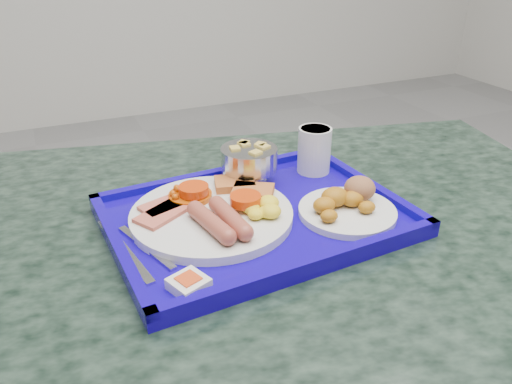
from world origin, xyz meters
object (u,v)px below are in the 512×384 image
main_plate (216,211)px  bread_plate (348,204)px  juice_cup (314,149)px  table (262,313)px  tray (256,217)px  fruit_bowl (249,160)px

main_plate → bread_plate: size_ratio=1.64×
main_plate → bread_plate: bearing=-19.2°
bread_plate → juice_cup: (0.03, 0.16, 0.03)m
table → tray: (-0.01, 0.00, 0.20)m
juice_cup → bread_plate: bearing=-100.3°
main_plate → juice_cup: (0.23, 0.09, 0.03)m
main_plate → fruit_bowl: fruit_bowl is taller
tray → main_plate: size_ratio=1.88×
main_plate → table: bearing=-14.3°
juice_cup → main_plate: bearing=-157.9°
tray → fruit_bowl: 0.13m
tray → bread_plate: bearing=-22.2°
fruit_bowl → main_plate: bearing=-135.3°
tray → main_plate: main_plate is taller
bread_plate → juice_cup: bearing=79.7°
tray → juice_cup: size_ratio=5.60×
fruit_bowl → juice_cup: (0.13, -0.00, 0.00)m
table → bread_plate: 0.26m
tray → main_plate: bearing=167.6°
main_plate → juice_cup: 0.25m
tray → fruit_bowl: size_ratio=4.79×
tray → juice_cup: (0.17, 0.11, 0.05)m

